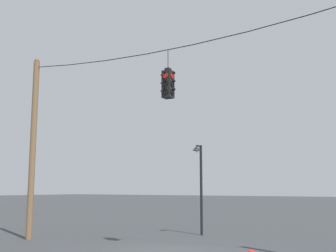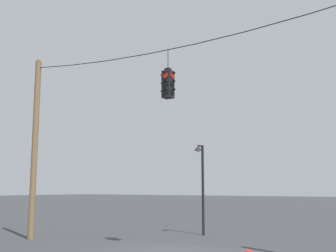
# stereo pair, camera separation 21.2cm
# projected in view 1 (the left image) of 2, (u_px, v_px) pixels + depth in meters

# --- Properties ---
(utility_pole_left) EXTENTS (0.26, 0.26, 7.88)m
(utility_pole_left) POSITION_uv_depth(u_px,v_px,m) (33.00, 146.00, 18.20)
(utility_pole_left) COLOR brown
(utility_pole_left) RESTS_ON ground_plane
(span_wire) EXTENTS (13.86, 0.03, 0.44)m
(span_wire) POSITION_uv_depth(u_px,v_px,m) (169.00, 46.00, 15.09)
(span_wire) COLOR black
(traffic_light_near_left_pole) EXTENTS (0.58, 0.58, 1.77)m
(traffic_light_near_left_pole) POSITION_uv_depth(u_px,v_px,m) (168.00, 84.00, 14.91)
(traffic_light_near_left_pole) COLOR black
(street_lamp) EXTENTS (0.39, 0.68, 4.15)m
(street_lamp) POSITION_uv_depth(u_px,v_px,m) (199.00, 172.00, 19.55)
(street_lamp) COLOR black
(street_lamp) RESTS_ON ground_plane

